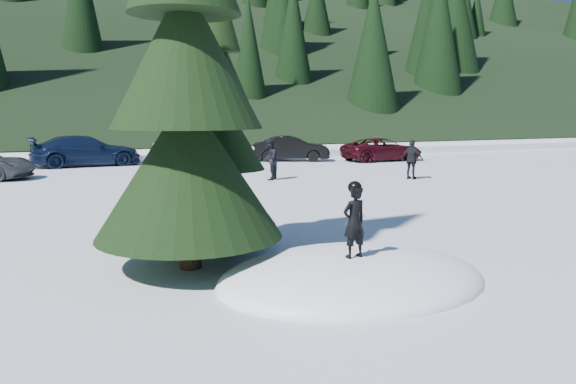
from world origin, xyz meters
name	(u,v)px	position (x,y,z in m)	size (l,w,h in m)	color
ground	(352,281)	(0.00, 0.00, 0.00)	(200.00, 200.00, 0.00)	white
snow_mound	(352,281)	(0.00, 0.00, 0.00)	(4.48, 3.52, 0.96)	white
forest_hillside	(85,13)	(0.00, 54.00, 12.50)	(200.00, 60.00, 25.00)	black
spruce_tall	(186,74)	(-2.20, 1.80, 3.32)	(3.20, 3.20, 8.60)	black
spruce_short	(221,142)	(-1.20, 3.20, 2.10)	(2.20, 2.20, 5.37)	black
child_skier	(354,222)	(-0.14, -0.27, 1.03)	(0.40, 0.27, 1.11)	black
adult_0	(270,159)	(3.70, 13.00, 0.83)	(0.81, 0.63, 1.66)	black
adult_1	(412,160)	(9.00, 10.96, 0.79)	(0.93, 0.39, 1.58)	black
car_3	(86,151)	(-2.61, 21.92, 0.76)	(2.12, 5.22, 1.51)	#0E1934
car_4	(197,149)	(2.81, 21.06, 0.77)	(1.81, 4.49, 1.53)	gray
car_5	(292,148)	(7.94, 20.51, 0.68)	(1.45, 4.15, 1.37)	black
car_6	(382,149)	(12.53, 18.61, 0.62)	(2.07, 4.49, 1.25)	#340910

